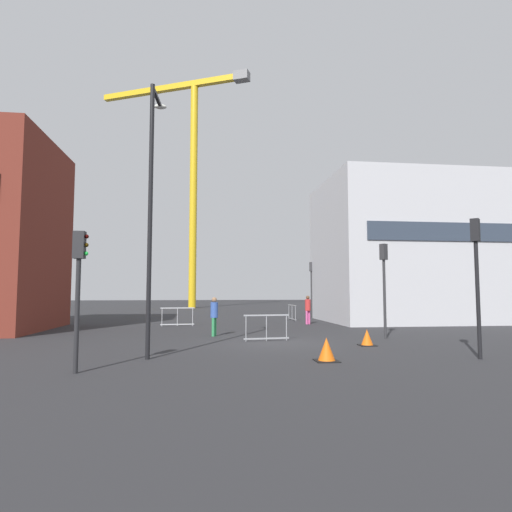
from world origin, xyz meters
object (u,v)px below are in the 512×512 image
traffic_light_median (477,265)px  traffic_cone_on_verge (327,350)px  pedestrian_walking (214,313)px  pedestrian_waiting (308,307)px  streetlamp_tall (152,199)px  construction_crane (190,156)px  traffic_light_far (311,281)px  traffic_light_corner (384,275)px  traffic_cone_orange (367,338)px  traffic_light_island (79,276)px

traffic_light_median → traffic_cone_on_verge: bearing=177.9°
pedestrian_walking → pedestrian_waiting: (5.95, 6.45, -0.01)m
streetlamp_tall → traffic_light_median: streetlamp_tall is taller
construction_crane → streetlamp_tall: (0.00, -39.31, -13.60)m
traffic_cone_on_verge → pedestrian_waiting: bearing=78.3°
traffic_light_far → traffic_light_corner: (-0.39, -14.27, -0.08)m
traffic_light_median → pedestrian_walking: traffic_light_median is taller
traffic_light_far → pedestrian_walking: 14.68m
traffic_cone_orange → traffic_cone_on_verge: traffic_cone_on_verge is taller
traffic_light_corner → traffic_light_far: bearing=88.4°
traffic_light_far → pedestrian_waiting: size_ratio=2.41×
traffic_light_island → traffic_light_far: bearing=61.4°
traffic_cone_orange → pedestrian_waiting: bearing=88.2°
traffic_light_corner → traffic_cone_on_verge: traffic_light_corner is taller
pedestrian_walking → traffic_cone_orange: bearing=-36.2°
streetlamp_tall → traffic_light_island: size_ratio=2.39×
streetlamp_tall → traffic_light_far: 21.22m
traffic_light_far → pedestrian_waiting: 6.43m
streetlamp_tall → traffic_light_island: streetlamp_tall is taller
construction_crane → traffic_cone_on_verge: construction_crane is taller
construction_crane → traffic_cone_on_verge: 44.71m
pedestrian_walking → pedestrian_waiting: pedestrian_walking is taller
traffic_light_far → traffic_cone_orange: traffic_light_far is taller
streetlamp_tall → traffic_light_far: streetlamp_tall is taller
traffic_light_island → traffic_light_corner: size_ratio=0.87×
traffic_light_corner → traffic_light_median: 5.77m
construction_crane → traffic_light_far: size_ratio=6.67×
traffic_light_corner → pedestrian_waiting: bearing=99.3°
streetlamp_tall → traffic_light_far: bearing=62.1°
streetlamp_tall → traffic_light_corner: 10.67m
construction_crane → traffic_light_corner: size_ratio=6.87×
construction_crane → traffic_light_far: construction_crane is taller
traffic_light_median → pedestrian_walking: size_ratio=2.43×
streetlamp_tall → traffic_cone_on_verge: (5.24, -1.19, -4.61)m
traffic_light_median → pedestrian_waiting: 14.34m
construction_crane → traffic_light_island: bearing=-92.1°
streetlamp_tall → traffic_light_corner: size_ratio=2.09×
traffic_light_island → pedestrian_waiting: bearing=57.3°
pedestrian_waiting → traffic_light_median: bearing=-82.5°
pedestrian_walking → traffic_light_median: bearing=-44.4°
construction_crane → traffic_light_island: size_ratio=7.88×
traffic_light_far → pedestrian_waiting: bearing=-106.5°
traffic_light_island → traffic_light_far: 23.81m
traffic_light_island → traffic_light_far: (11.39, 20.91, 0.40)m
traffic_light_far → traffic_light_corner: bearing=-91.6°
traffic_cone_on_verge → traffic_cone_orange: bearing=52.8°
traffic_light_island → pedestrian_waiting: 17.87m
construction_crane → pedestrian_walking: construction_crane is taller
traffic_light_median → pedestrian_walking: (-7.80, 7.65, -1.83)m
traffic_cone_on_verge → traffic_light_median: bearing=-2.1°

